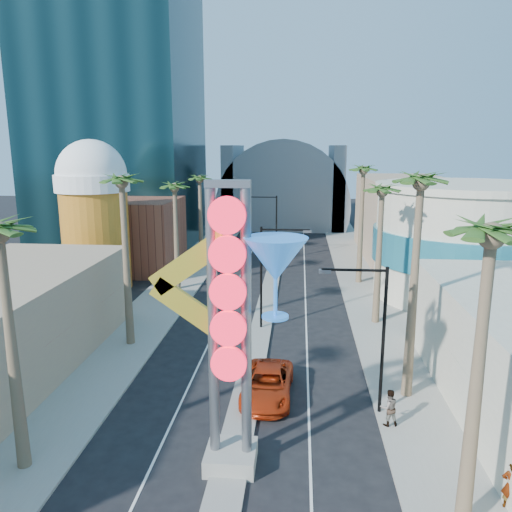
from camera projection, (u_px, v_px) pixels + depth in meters
The scene contains 24 objects.
sidewalk_west at pixel (185, 276), 54.04m from camera, with size 5.00×100.00×0.15m, color gray.
sidewalk_east at pixel (362, 280), 52.41m from camera, with size 5.00×100.00×0.15m, color gray.
median at pixel (274, 271), 56.14m from camera, with size 1.60×84.00×0.15m, color gray.
hotel_tower at pixel (116, 60), 66.29m from camera, with size 20.00×20.00×50.00m, color black.
brick_filler_west at pixel (133, 235), 56.67m from camera, with size 10.00×10.00×8.00m, color brown.
filler_east at pixel (403, 217), 63.43m from camera, with size 10.00×20.00×10.00m, color tan.
beer_mug at pixel (94, 210), 48.15m from camera, with size 7.00×7.00×14.50m.
turquoise_building at pixel (465, 242), 45.70m from camera, with size 16.60×16.60×10.60m.
canopy at pixel (284, 201), 88.30m from camera, with size 22.00×16.00×22.00m.
neon_sign at pixel (249, 309), 20.43m from camera, with size 6.53×2.60×12.55m.
streetlight_0 at pixel (268, 268), 37.55m from camera, with size 3.79×0.25×8.00m.
streetlight_1 at pixel (272, 221), 60.99m from camera, with size 3.79×0.25×8.00m.
streetlight_2 at pixel (374, 327), 25.36m from camera, with size 3.45×0.25×8.00m.
palm_0 at pixel (0, 247), 19.77m from camera, with size 2.40×2.40×11.70m.
palm_1 at pixel (122, 192), 33.20m from camera, with size 2.40×2.40×12.70m.
palm_2 at pixel (175, 193), 47.11m from camera, with size 2.40×2.40×11.20m.
palm_3 at pixel (200, 184), 58.78m from camera, with size 2.40×2.40×11.20m.
palm_4 at pixel (490, 255), 16.18m from camera, with size 2.40×2.40×12.20m.
palm_5 at pixel (420, 197), 25.72m from camera, with size 2.40×2.40×13.20m.
palm_6 at pixel (382, 199), 37.68m from camera, with size 2.40×2.40×11.70m.
palm_7 at pixel (363, 177), 49.16m from camera, with size 2.40×2.40×12.70m.
red_pickup at pixel (267, 384), 27.90m from camera, with size 2.69×5.82×1.62m, color #B72F0E.
pedestrian_a at pixel (511, 485), 19.09m from camera, with size 0.71×0.47×1.95m, color gray.
pedestrian_b at pixel (389, 408), 24.83m from camera, with size 0.92×0.72×1.89m, color gray.
Camera 1 is at (2.82, -16.42, 13.82)m, focal length 35.00 mm.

